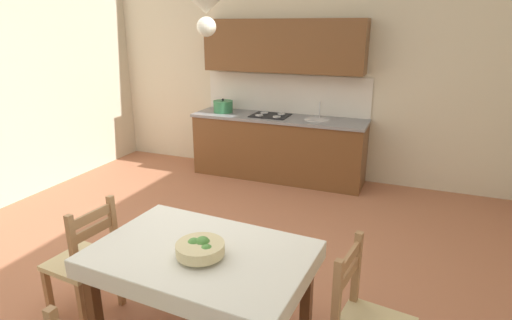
# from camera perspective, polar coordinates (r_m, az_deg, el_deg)

# --- Properties ---
(ground_plane) EXTENTS (6.40, 6.48, 0.10)m
(ground_plane) POSITION_cam_1_polar(r_m,az_deg,el_deg) (3.89, -8.16, -15.92)
(ground_plane) COLOR #AD6B4C
(wall_back) EXTENTS (6.40, 0.12, 4.26)m
(wall_back) POSITION_cam_1_polar(r_m,az_deg,el_deg) (6.00, 5.97, 18.11)
(wall_back) COLOR beige
(wall_back) RESTS_ON ground_plane
(kitchen_cabinetry) EXTENTS (2.46, 0.63, 2.20)m
(kitchen_cabinetry) POSITION_cam_1_polar(r_m,az_deg,el_deg) (5.87, 3.19, 5.65)
(kitchen_cabinetry) COLOR brown
(kitchen_cabinetry) RESTS_ON ground_plane
(dining_table) EXTENTS (1.43, 0.99, 0.75)m
(dining_table) POSITION_cam_1_polar(r_m,az_deg,el_deg) (2.78, -7.49, -14.52)
(dining_table) COLOR #56331C
(dining_table) RESTS_ON ground_plane
(dining_chair_tv_side) EXTENTS (0.46, 0.46, 0.93)m
(dining_chair_tv_side) POSITION_cam_1_polar(r_m,az_deg,el_deg) (3.41, -22.52, -12.84)
(dining_chair_tv_side) COLOR #D1BC89
(dining_chair_tv_side) RESTS_ON ground_plane
(fruit_bowl) EXTENTS (0.30, 0.30, 0.12)m
(fruit_bowl) POSITION_cam_1_polar(r_m,az_deg,el_deg) (2.61, -7.67, -11.99)
(fruit_bowl) COLOR beige
(fruit_bowl) RESTS_ON dining_table
(pendant_lamp) EXTENTS (0.32, 0.32, 0.81)m
(pendant_lamp) POSITION_cam_1_polar(r_m,az_deg,el_deg) (2.47, -6.96, 20.78)
(pendant_lamp) COLOR black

